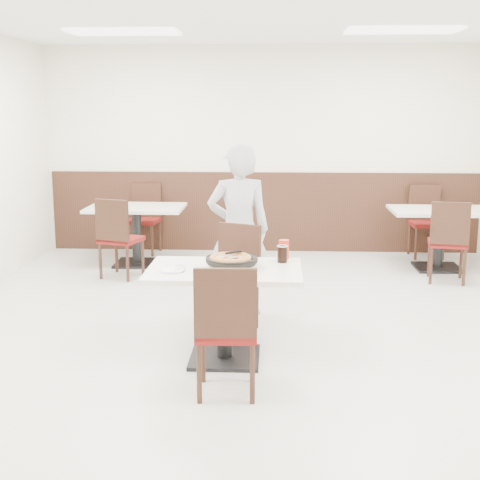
{
  "coord_description": "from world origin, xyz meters",
  "views": [
    {
      "loc": [
        0.15,
        -5.68,
        1.99
      ],
      "look_at": [
        -0.13,
        -0.3,
        0.91
      ],
      "focal_mm": 50.0,
      "sensor_mm": 36.0,
      "label": 1
    }
  ],
  "objects_px": {
    "chair_far": "(230,280)",
    "chair_near": "(227,328)",
    "red_cup": "(284,250)",
    "bg_table_left": "(137,235)",
    "bg_chair_left_far": "(143,219)",
    "pizza_pan": "(232,263)",
    "main_table": "(225,314)",
    "bg_chair_right_far": "(427,222)",
    "side_plate": "(172,270)",
    "cola_glass": "(282,254)",
    "pizza": "(230,260)",
    "bg_table_right": "(439,239)",
    "bg_chair_right_near": "(448,241)",
    "diner_person": "(239,230)",
    "bg_chair_left_near": "(121,238)"
  },
  "relations": [
    {
      "from": "pizza",
      "to": "bg_chair_left_far",
      "type": "distance_m",
      "value": 4.14
    },
    {
      "from": "pizza",
      "to": "red_cup",
      "type": "height_order",
      "value": "red_cup"
    },
    {
      "from": "pizza_pan",
      "to": "pizza",
      "type": "distance_m",
      "value": 0.03
    },
    {
      "from": "chair_near",
      "to": "side_plate",
      "type": "distance_m",
      "value": 0.74
    },
    {
      "from": "bg_chair_left_far",
      "to": "bg_chair_right_near",
      "type": "relative_size",
      "value": 1.0
    },
    {
      "from": "chair_near",
      "to": "pizza_pan",
      "type": "bearing_deg",
      "value": 88.34
    },
    {
      "from": "bg_table_right",
      "to": "bg_chair_right_near",
      "type": "xyz_separation_m",
      "value": [
        -0.05,
        -0.61,
        0.1
      ]
    },
    {
      "from": "pizza",
      "to": "diner_person",
      "type": "bearing_deg",
      "value": 89.97
    },
    {
      "from": "pizza",
      "to": "bg_table_right",
      "type": "height_order",
      "value": "pizza"
    },
    {
      "from": "chair_near",
      "to": "red_cup",
      "type": "relative_size",
      "value": 5.94
    },
    {
      "from": "main_table",
      "to": "bg_chair_right_far",
      "type": "height_order",
      "value": "bg_chair_right_far"
    },
    {
      "from": "pizza",
      "to": "main_table",
      "type": "bearing_deg",
      "value": -155.63
    },
    {
      "from": "side_plate",
      "to": "cola_glass",
      "type": "xyz_separation_m",
      "value": [
        0.85,
        0.34,
        0.06
      ]
    },
    {
      "from": "bg_chair_left_near",
      "to": "chair_near",
      "type": "bearing_deg",
      "value": -47.81
    },
    {
      "from": "red_cup",
      "to": "bg_table_left",
      "type": "distance_m",
      "value": 3.43
    },
    {
      "from": "chair_near",
      "to": "bg_chair_right_near",
      "type": "height_order",
      "value": "same"
    },
    {
      "from": "bg_chair_right_far",
      "to": "bg_table_right",
      "type": "bearing_deg",
      "value": 87.3
    },
    {
      "from": "bg_chair_left_far",
      "to": "bg_chair_right_far",
      "type": "distance_m",
      "value": 3.83
    },
    {
      "from": "main_table",
      "to": "pizza",
      "type": "height_order",
      "value": "pizza"
    },
    {
      "from": "chair_far",
      "to": "chair_near",
      "type": "bearing_deg",
      "value": 117.11
    },
    {
      "from": "chair_near",
      "to": "pizza",
      "type": "height_order",
      "value": "chair_near"
    },
    {
      "from": "chair_near",
      "to": "bg_chair_left_near",
      "type": "distance_m",
      "value": 3.51
    },
    {
      "from": "chair_far",
      "to": "side_plate",
      "type": "distance_m",
      "value": 0.94
    },
    {
      "from": "side_plate",
      "to": "bg_table_left",
      "type": "distance_m",
      "value": 3.49
    },
    {
      "from": "pizza_pan",
      "to": "cola_glass",
      "type": "height_order",
      "value": "cola_glass"
    },
    {
      "from": "chair_far",
      "to": "bg_table_left",
      "type": "xyz_separation_m",
      "value": [
        -1.35,
        2.52,
        -0.1
      ]
    },
    {
      "from": "main_table",
      "to": "red_cup",
      "type": "relative_size",
      "value": 7.5
    },
    {
      "from": "chair_far",
      "to": "red_cup",
      "type": "xyz_separation_m",
      "value": [
        0.47,
        -0.35,
        0.35
      ]
    },
    {
      "from": "bg_chair_right_far",
      "to": "bg_chair_right_near",
      "type": "bearing_deg",
      "value": 84.79
    },
    {
      "from": "red_cup",
      "to": "bg_chair_right_near",
      "type": "bearing_deg",
      "value": 49.25
    },
    {
      "from": "side_plate",
      "to": "diner_person",
      "type": "relative_size",
      "value": 0.12
    },
    {
      "from": "main_table",
      "to": "bg_chair_right_far",
      "type": "bearing_deg",
      "value": 57.72
    },
    {
      "from": "main_table",
      "to": "bg_table_right",
      "type": "height_order",
      "value": "same"
    },
    {
      "from": "bg_chair_left_near",
      "to": "pizza_pan",
      "type": "bearing_deg",
      "value": -42.77
    },
    {
      "from": "chair_near",
      "to": "chair_far",
      "type": "distance_m",
      "value": 1.32
    },
    {
      "from": "bg_chair_right_far",
      "to": "main_table",
      "type": "bearing_deg",
      "value": 54.56
    },
    {
      "from": "pizza",
      "to": "bg_chair_left_near",
      "type": "bearing_deg",
      "value": 119.79
    },
    {
      "from": "cola_glass",
      "to": "bg_chair_left_near",
      "type": "height_order",
      "value": "bg_chair_left_near"
    },
    {
      "from": "bg_table_left",
      "to": "bg_chair_left_far",
      "type": "height_order",
      "value": "bg_chair_left_far"
    },
    {
      "from": "main_table",
      "to": "diner_person",
      "type": "relative_size",
      "value": 0.73
    },
    {
      "from": "chair_far",
      "to": "bg_chair_right_near",
      "type": "relative_size",
      "value": 1.0
    },
    {
      "from": "pizza_pan",
      "to": "bg_chair_left_far",
      "type": "height_order",
      "value": "bg_chair_left_far"
    },
    {
      "from": "main_table",
      "to": "side_plate",
      "type": "relative_size",
      "value": 6.29
    },
    {
      "from": "pizza",
      "to": "bg_chair_right_far",
      "type": "xyz_separation_m",
      "value": [
        2.37,
        3.81,
        -0.34
      ]
    },
    {
      "from": "pizza",
      "to": "bg_chair_left_far",
      "type": "height_order",
      "value": "bg_chair_left_far"
    },
    {
      "from": "chair_far",
      "to": "bg_table_right",
      "type": "xyz_separation_m",
      "value": [
        2.43,
        2.47,
        -0.1
      ]
    },
    {
      "from": "side_plate",
      "to": "cola_glass",
      "type": "distance_m",
      "value": 0.91
    },
    {
      "from": "cola_glass",
      "to": "red_cup",
      "type": "height_order",
      "value": "red_cup"
    },
    {
      "from": "bg_chair_left_near",
      "to": "pizza",
      "type": "bearing_deg",
      "value": -42.76
    },
    {
      "from": "chair_near",
      "to": "red_cup",
      "type": "height_order",
      "value": "chair_near"
    }
  ]
}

